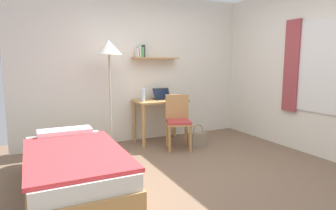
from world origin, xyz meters
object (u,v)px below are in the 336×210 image
at_px(desk, 160,109).
at_px(standing_lamp, 109,53).
at_px(laptop, 162,96).
at_px(bed, 74,169).
at_px(book_stack, 175,97).
at_px(desk_chair, 178,119).
at_px(handbag, 198,140).
at_px(water_bottle, 143,95).

distance_m(desk, standing_lamp, 1.34).
xyz_separation_m(desk, laptop, (0.07, 0.07, 0.21)).
xyz_separation_m(bed, book_stack, (1.99, 1.40, 0.55)).
bearing_deg(desk_chair, handbag, -19.60).
relative_size(desk_chair, laptop, 2.78).
height_order(bed, laptop, laptop).
height_order(water_bottle, handbag, water_bottle).
distance_m(standing_lamp, laptop, 1.27).
xyz_separation_m(book_stack, handbag, (0.11, -0.61, -0.66)).
distance_m(standing_lamp, handbag, 2.00).
xyz_separation_m(laptop, handbag, (0.34, -0.69, -0.67)).
bearing_deg(standing_lamp, desk, 8.96).
distance_m(water_bottle, book_stack, 0.66).
distance_m(bed, standing_lamp, 1.96).
height_order(desk_chair, water_bottle, water_bottle).
bearing_deg(bed, book_stack, 35.08).
distance_m(desk_chair, laptop, 0.66).
bearing_deg(handbag, book_stack, 100.26).
relative_size(desk, standing_lamp, 0.52).
xyz_separation_m(bed, water_bottle, (1.33, 1.32, 0.63)).
relative_size(desk_chair, book_stack, 3.76).
relative_size(laptop, water_bottle, 1.42).
bearing_deg(standing_lamp, laptop, 12.26).
bearing_deg(handbag, desk, 124.03).
xyz_separation_m(water_bottle, book_stack, (0.65, 0.08, -0.07)).
xyz_separation_m(desk_chair, water_bottle, (-0.45, 0.42, 0.38)).
height_order(water_bottle, book_stack, water_bottle).
distance_m(desk_chair, handbag, 0.49).
relative_size(bed, handbag, 4.87).
bearing_deg(standing_lamp, water_bottle, 6.69).
relative_size(standing_lamp, laptop, 5.52).
bearing_deg(handbag, bed, -159.56).
distance_m(standing_lamp, water_bottle, 0.90).
xyz_separation_m(desk_chair, handbag, (0.32, -0.11, -0.35)).
bearing_deg(book_stack, standing_lamp, -173.26).
xyz_separation_m(desk, water_bottle, (-0.35, -0.08, 0.27)).
bearing_deg(water_bottle, desk_chair, -43.47).
height_order(desk, desk_chair, desk_chair).
relative_size(desk_chair, handbag, 2.26).
relative_size(desk, laptop, 2.85).
height_order(standing_lamp, handbag, standing_lamp).
height_order(desk, book_stack, book_stack).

